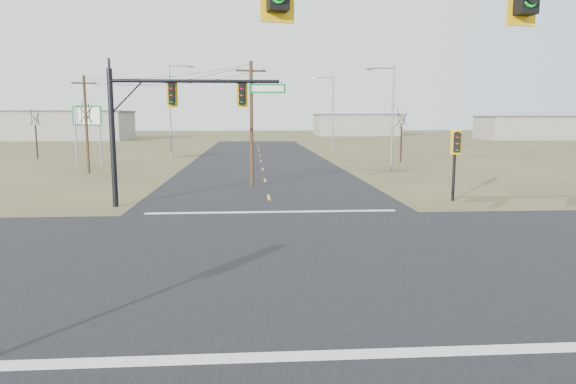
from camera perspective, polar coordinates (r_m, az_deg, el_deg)
The scene contains 20 objects.
ground at distance 17.27m, azimuth -0.83°, elevation -6.86°, with size 320.00×320.00×0.00m, color olive.
road_ew at distance 17.27m, azimuth -0.83°, elevation -6.83°, with size 160.00×14.00×0.02m, color black.
road_ns at distance 17.27m, azimuth -0.83°, elevation -6.83°, with size 14.00×160.00×0.02m, color black.
stop_bar_near at distance 10.23m, azimuth 1.64°, elevation -17.74°, with size 12.00×0.40×0.01m, color silver.
stop_bar_far at distance 24.58m, azimuth -1.81°, elevation -2.22°, with size 12.00×0.40×0.01m, color silver.
mast_arm_near at distance 9.73m, azimuth 27.21°, elevation 14.48°, with size 11.46×0.51×7.91m.
mast_arm_far at distance 26.67m, azimuth -12.71°, elevation 9.13°, with size 8.84×0.47×6.90m.
pedestal_signal_ne at distance 28.94m, azimuth 18.18°, elevation 4.69°, with size 0.65×0.55×3.91m.
utility_pole_near at distance 33.43m, azimuth -4.08°, elevation 7.80°, with size 1.93×0.61×8.04m.
utility_pole_far at distance 44.07m, azimuth -21.51°, elevation 7.19°, with size 1.90×0.29×7.77m.
highway_sign at distance 51.65m, azimuth -21.42°, elevation 7.15°, with size 2.88×0.89×5.58m.
streetlight_a at distance 44.17m, azimuth 11.32°, elevation 8.64°, with size 2.44×0.38×8.72m.
streetlight_b at distance 66.31m, azimuth 4.82°, elevation 9.07°, with size 2.71×0.44×9.67m.
streetlight_c at distance 58.03m, azimuth -12.77°, elevation 9.31°, with size 2.86×0.44×10.20m.
bare_tree_a at distance 47.79m, azimuth -21.57°, elevation 8.26°, with size 3.07×3.07×6.25m.
bare_tree_b at distance 62.18m, azimuth -26.31°, elevation 7.47°, with size 2.90×2.90×5.65m.
bare_tree_c at distance 52.78m, azimuth 12.54°, elevation 8.03°, with size 2.60×2.60×5.65m.
warehouse_left at distance 113.59m, azimuth -24.33°, elevation 6.70°, with size 28.00×14.00×5.50m, color gray.
warehouse_mid at distance 129.29m, azimuth 7.60°, elevation 7.35°, with size 20.00×12.00×5.00m, color gray.
warehouse_right at distance 116.03m, azimuth 24.95°, elevation 6.43°, with size 18.00×10.00×4.50m, color gray.
Camera 1 is at (-0.92, -16.64, 4.53)m, focal length 32.00 mm.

